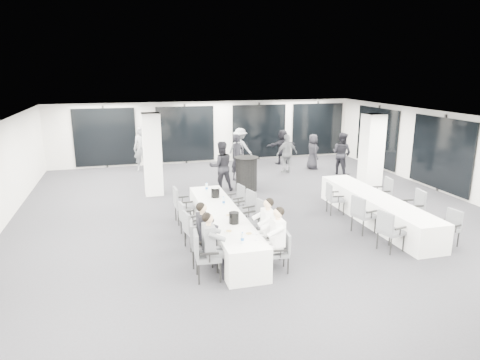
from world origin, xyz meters
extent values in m
cube|color=#26262B|center=(0.00, 0.00, -0.01)|extent=(14.00, 16.00, 0.02)
cube|color=white|center=(0.00, 0.00, 2.81)|extent=(14.00, 16.00, 0.02)
cube|color=beige|center=(7.01, 0.00, 1.40)|extent=(0.02, 16.00, 2.80)
cube|color=beige|center=(0.00, 8.01, 1.40)|extent=(14.00, 0.02, 2.80)
cube|color=beige|center=(0.00, -8.01, 1.40)|extent=(14.00, 0.02, 2.80)
cube|color=black|center=(0.00, 7.94, 1.35)|extent=(13.60, 0.06, 2.50)
cube|color=black|center=(6.94, 1.00, 1.35)|extent=(0.06, 14.00, 2.50)
cube|color=white|center=(-2.80, 3.20, 1.40)|extent=(0.60, 0.60, 2.80)
cube|color=white|center=(4.20, 1.00, 1.40)|extent=(0.60, 0.60, 2.80)
cube|color=silver|center=(-1.42, -1.45, 0.38)|extent=(0.90, 5.00, 0.75)
cube|color=silver|center=(3.04, -1.24, 0.38)|extent=(0.90, 5.00, 0.75)
cylinder|color=black|center=(0.43, 2.87, 0.59)|extent=(0.76, 0.76, 1.19)
cylinder|color=black|center=(0.43, 2.87, 1.19)|extent=(0.86, 0.86, 0.02)
cube|color=#4E5155|center=(-2.17, -3.39, 0.49)|extent=(0.54, 0.56, 0.09)
cube|color=#4E5155|center=(-2.41, -3.37, 0.78)|extent=(0.10, 0.50, 0.50)
cylinder|color=black|center=(-2.37, -3.15, 0.22)|extent=(0.04, 0.04, 0.44)
cylinder|color=black|center=(-2.41, -3.58, 0.22)|extent=(0.04, 0.04, 0.44)
cylinder|color=black|center=(-1.94, -3.19, 0.22)|extent=(0.04, 0.04, 0.44)
cylinder|color=black|center=(-1.97, -3.62, 0.22)|extent=(0.04, 0.04, 0.44)
cube|color=black|center=(-2.15, -3.11, 0.67)|extent=(0.37, 0.07, 0.04)
cube|color=black|center=(-2.19, -3.66, 0.67)|extent=(0.37, 0.07, 0.04)
cube|color=#4E5155|center=(-2.17, -2.70, 0.46)|extent=(0.54, 0.55, 0.08)
cube|color=#4E5155|center=(-2.40, -2.67, 0.74)|extent=(0.12, 0.48, 0.47)
cylinder|color=black|center=(-2.35, -2.46, 0.21)|extent=(0.04, 0.04, 0.42)
cylinder|color=black|center=(-2.40, -2.87, 0.21)|extent=(0.04, 0.04, 0.42)
cylinder|color=black|center=(-1.94, -2.52, 0.21)|extent=(0.04, 0.04, 0.42)
cylinder|color=black|center=(-2.00, -2.93, 0.21)|extent=(0.04, 0.04, 0.42)
cube|color=black|center=(-2.14, -2.44, 0.64)|extent=(0.35, 0.09, 0.04)
cube|color=black|center=(-2.21, -2.95, 0.64)|extent=(0.35, 0.09, 0.04)
cube|color=#4E5155|center=(-2.17, -1.75, 0.44)|extent=(0.54, 0.55, 0.08)
cube|color=#4E5155|center=(-2.38, -1.80, 0.70)|extent=(0.15, 0.45, 0.45)
cylinder|color=black|center=(-2.40, -1.60, 0.20)|extent=(0.04, 0.04, 0.40)
cylinder|color=black|center=(-2.32, -1.98, 0.20)|extent=(0.04, 0.04, 0.40)
cylinder|color=black|center=(-2.02, -1.52, 0.20)|extent=(0.04, 0.04, 0.40)
cylinder|color=black|center=(-1.94, -1.90, 0.20)|extent=(0.04, 0.04, 0.40)
cube|color=black|center=(-2.22, -1.51, 0.60)|extent=(0.33, 0.11, 0.04)
cube|color=black|center=(-2.12, -1.99, 0.60)|extent=(0.33, 0.11, 0.04)
cube|color=#4E5155|center=(-2.17, -0.92, 0.43)|extent=(0.50, 0.52, 0.08)
cube|color=#4E5155|center=(-2.38, -0.96, 0.68)|extent=(0.13, 0.44, 0.44)
cylinder|color=black|center=(-2.39, -0.77, 0.19)|extent=(0.03, 0.03, 0.39)
cylinder|color=black|center=(-2.33, -1.14, 0.19)|extent=(0.03, 0.03, 0.39)
cylinder|color=black|center=(-2.02, -0.71, 0.19)|extent=(0.03, 0.03, 0.39)
cylinder|color=black|center=(-1.95, -1.08, 0.19)|extent=(0.03, 0.03, 0.39)
cube|color=black|center=(-2.21, -0.69, 0.59)|extent=(0.32, 0.09, 0.04)
cube|color=black|center=(-2.13, -1.16, 0.59)|extent=(0.32, 0.09, 0.04)
cube|color=#4E5155|center=(-2.17, 0.11, 0.48)|extent=(0.53, 0.55, 0.09)
cube|color=#4E5155|center=(-2.41, 0.10, 0.77)|extent=(0.10, 0.50, 0.49)
cylinder|color=black|center=(-2.40, 0.31, 0.22)|extent=(0.04, 0.04, 0.44)
cylinder|color=black|center=(-2.37, -0.12, 0.22)|extent=(0.04, 0.04, 0.44)
cylinder|color=black|center=(-1.97, 0.34, 0.22)|extent=(0.04, 0.04, 0.44)
cylinder|color=black|center=(-1.94, -0.09, 0.22)|extent=(0.04, 0.04, 0.44)
cube|color=black|center=(-2.19, 0.38, 0.67)|extent=(0.37, 0.07, 0.04)
cube|color=black|center=(-2.15, -0.16, 0.67)|extent=(0.37, 0.07, 0.04)
cube|color=#4E5155|center=(-0.67, -3.42, 0.41)|extent=(0.46, 0.48, 0.07)
cube|color=#4E5155|center=(-0.48, -3.45, 0.65)|extent=(0.10, 0.42, 0.42)
cylinder|color=black|center=(-0.51, -3.62, 0.19)|extent=(0.03, 0.03, 0.37)
cylinder|color=black|center=(-0.47, -3.26, 0.19)|extent=(0.03, 0.03, 0.37)
cylinder|color=black|center=(-0.87, -3.58, 0.19)|extent=(0.03, 0.03, 0.37)
cylinder|color=black|center=(-0.83, -3.22, 0.19)|extent=(0.03, 0.03, 0.37)
cube|color=black|center=(-0.70, -3.65, 0.56)|extent=(0.31, 0.07, 0.04)
cube|color=black|center=(-0.65, -3.20, 0.56)|extent=(0.31, 0.07, 0.04)
cube|color=#4E5155|center=(-0.67, -2.77, 0.45)|extent=(0.53, 0.55, 0.08)
cube|color=#4E5155|center=(-0.46, -2.73, 0.71)|extent=(0.14, 0.46, 0.46)
cylinder|color=black|center=(-0.44, -2.93, 0.20)|extent=(0.04, 0.04, 0.41)
cylinder|color=black|center=(-0.51, -2.54, 0.20)|extent=(0.04, 0.04, 0.41)
cylinder|color=black|center=(-0.83, -3.00, 0.20)|extent=(0.04, 0.04, 0.41)
cylinder|color=black|center=(-0.90, -2.61, 0.20)|extent=(0.04, 0.04, 0.41)
cube|color=black|center=(-0.63, -3.02, 0.61)|extent=(0.34, 0.10, 0.04)
cube|color=black|center=(-0.72, -2.53, 0.61)|extent=(0.34, 0.10, 0.04)
cube|color=#4E5155|center=(-0.67, -1.64, 0.48)|extent=(0.58, 0.59, 0.09)
cube|color=#4E5155|center=(-0.44, -1.60, 0.77)|extent=(0.16, 0.49, 0.49)
cylinder|color=black|center=(-0.42, -1.81, 0.22)|extent=(0.04, 0.04, 0.44)
cylinder|color=black|center=(-0.50, -1.39, 0.22)|extent=(0.04, 0.04, 0.44)
cylinder|color=black|center=(-0.84, -1.89, 0.22)|extent=(0.04, 0.04, 0.44)
cylinder|color=black|center=(-0.92, -1.47, 0.22)|extent=(0.04, 0.04, 0.44)
cube|color=black|center=(-0.62, -1.90, 0.66)|extent=(0.36, 0.11, 0.04)
cube|color=black|center=(-0.72, -1.38, 0.66)|extent=(0.36, 0.11, 0.04)
cube|color=#4E5155|center=(-0.67, -0.71, 0.48)|extent=(0.60, 0.61, 0.08)
cube|color=#4E5155|center=(-0.45, -0.65, 0.76)|extent=(0.18, 0.49, 0.49)
cylinder|color=black|center=(-0.41, -0.86, 0.22)|extent=(0.04, 0.04, 0.43)
cylinder|color=black|center=(-0.52, -0.45, 0.22)|extent=(0.04, 0.04, 0.43)
cylinder|color=black|center=(-0.82, -0.97, 0.22)|extent=(0.04, 0.04, 0.43)
cylinder|color=black|center=(-0.93, -0.56, 0.22)|extent=(0.04, 0.04, 0.43)
cube|color=black|center=(-0.61, -0.97, 0.66)|extent=(0.36, 0.13, 0.04)
cube|color=black|center=(-0.74, -0.46, 0.66)|extent=(0.36, 0.13, 0.04)
cube|color=#4E5155|center=(-0.67, 0.30, 0.43)|extent=(0.52, 0.54, 0.08)
cube|color=#4E5155|center=(-0.47, 0.34, 0.69)|extent=(0.15, 0.44, 0.44)
cylinder|color=black|center=(-0.45, 0.15, 0.20)|extent=(0.03, 0.03, 0.39)
cylinder|color=black|center=(-0.53, 0.52, 0.20)|extent=(0.03, 0.03, 0.39)
cylinder|color=black|center=(-0.82, 0.07, 0.20)|extent=(0.03, 0.03, 0.39)
cylinder|color=black|center=(-0.90, 0.44, 0.20)|extent=(0.03, 0.03, 0.39)
cube|color=black|center=(-0.62, 0.06, 0.59)|extent=(0.33, 0.11, 0.04)
cube|color=black|center=(-0.72, 0.53, 0.59)|extent=(0.33, 0.11, 0.04)
cube|color=#4E5155|center=(2.29, -3.10, 0.47)|extent=(0.58, 0.60, 0.08)
cube|color=#4E5155|center=(2.06, -3.15, 0.75)|extent=(0.17, 0.48, 0.48)
cylinder|color=black|center=(2.04, -2.95, 0.21)|extent=(0.04, 0.04, 0.43)
cylinder|color=black|center=(2.13, -3.35, 0.21)|extent=(0.04, 0.04, 0.43)
cylinder|color=black|center=(2.44, -2.85, 0.21)|extent=(0.04, 0.04, 0.43)
cylinder|color=black|center=(2.54, -3.26, 0.21)|extent=(0.04, 0.04, 0.43)
cube|color=black|center=(2.23, -2.85, 0.65)|extent=(0.35, 0.12, 0.04)
cube|color=black|center=(2.35, -3.35, 0.65)|extent=(0.35, 0.12, 0.04)
cube|color=#4E5155|center=(2.29, -1.89, 0.47)|extent=(0.58, 0.60, 0.08)
cube|color=#4E5155|center=(2.06, -1.94, 0.76)|extent=(0.17, 0.49, 0.48)
cylinder|color=black|center=(2.04, -1.73, 0.22)|extent=(0.04, 0.04, 0.43)
cylinder|color=black|center=(2.13, -2.14, 0.22)|extent=(0.04, 0.04, 0.43)
cylinder|color=black|center=(2.45, -1.64, 0.22)|extent=(0.04, 0.04, 0.43)
cylinder|color=black|center=(2.54, -2.05, 0.22)|extent=(0.04, 0.04, 0.43)
cube|color=black|center=(2.23, -1.64, 0.65)|extent=(0.36, 0.12, 0.04)
cube|color=black|center=(2.34, -2.15, 0.65)|extent=(0.36, 0.12, 0.04)
cube|color=#4E5155|center=(2.29, -0.30, 0.44)|extent=(0.51, 0.53, 0.08)
cube|color=#4E5155|center=(2.07, -0.27, 0.70)|extent=(0.13, 0.45, 0.45)
cylinder|color=black|center=(2.12, -0.08, 0.20)|extent=(0.04, 0.04, 0.40)
cylinder|color=black|center=(2.06, -0.46, 0.20)|extent=(0.04, 0.04, 0.40)
cylinder|color=black|center=(2.51, -0.14, 0.20)|extent=(0.04, 0.04, 0.40)
cylinder|color=black|center=(2.45, -0.52, 0.20)|extent=(0.04, 0.04, 0.40)
cube|color=black|center=(2.32, -0.06, 0.60)|extent=(0.33, 0.09, 0.04)
cube|color=black|center=(2.25, -0.54, 0.60)|extent=(0.33, 0.09, 0.04)
cube|color=#4E5155|center=(3.79, -3.20, 0.42)|extent=(0.50, 0.51, 0.07)
cube|color=#4E5155|center=(3.99, -3.16, 0.67)|extent=(0.13, 0.43, 0.43)
cylinder|color=black|center=(4.00, -3.35, 0.19)|extent=(0.03, 0.03, 0.38)
cylinder|color=black|center=(3.94, -2.98, 0.19)|extent=(0.03, 0.03, 0.38)
cylinder|color=black|center=(3.63, -3.42, 0.19)|extent=(0.03, 0.03, 0.38)
cylinder|color=black|center=(3.57, -3.05, 0.19)|extent=(0.03, 0.03, 0.38)
cube|color=black|center=(3.83, -3.43, 0.58)|extent=(0.32, 0.09, 0.04)
cube|color=black|center=(3.75, -2.97, 0.58)|extent=(0.32, 0.09, 0.04)
cube|color=#4E5155|center=(3.79, -1.81, 0.48)|extent=(0.56, 0.58, 0.09)
cube|color=#4E5155|center=(4.02, -1.85, 0.77)|extent=(0.14, 0.50, 0.49)
cylinder|color=black|center=(3.97, -2.05, 0.22)|extent=(0.04, 0.04, 0.44)
cylinder|color=black|center=(4.03, -1.63, 0.22)|extent=(0.04, 0.04, 0.44)
cylinder|color=black|center=(3.54, -1.99, 0.22)|extent=(0.04, 0.04, 0.44)
cylinder|color=black|center=(3.61, -1.57, 0.22)|extent=(0.04, 0.04, 0.44)
cube|color=black|center=(3.75, -2.08, 0.66)|extent=(0.37, 0.10, 0.04)
cube|color=black|center=(3.83, -1.55, 0.66)|extent=(0.37, 0.10, 0.04)
cube|color=#4E5155|center=(3.79, -0.32, 0.47)|extent=(0.56, 0.58, 0.08)
cube|color=#4E5155|center=(4.01, -0.36, 0.76)|extent=(0.14, 0.49, 0.49)
cylinder|color=black|center=(3.96, -0.57, 0.22)|extent=(0.04, 0.04, 0.43)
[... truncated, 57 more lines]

